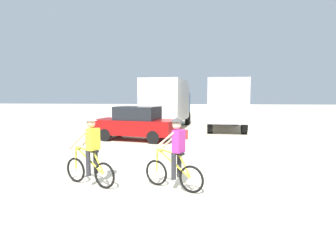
{
  "coord_description": "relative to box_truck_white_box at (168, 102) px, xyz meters",
  "views": [
    {
      "loc": [
        0.84,
        -7.49,
        2.39
      ],
      "look_at": [
        -0.21,
        3.92,
        1.1
      ],
      "focal_mm": 30.39,
      "sensor_mm": 36.0,
      "label": 1
    }
  ],
  "objects": [
    {
      "name": "ground_plane",
      "position": [
        0.97,
        -12.2,
        -1.87
      ],
      "size": [
        120.0,
        120.0,
        0.0
      ],
      "primitive_type": "plane",
      "color": "beige"
    },
    {
      "name": "box_truck_white_box",
      "position": [
        0.0,
        0.0,
        0.0
      ],
      "size": [
        3.07,
        6.96,
        3.35
      ],
      "color": "white",
      "rests_on": "ground"
    },
    {
      "name": "box_truck_grey_hauler",
      "position": [
        3.94,
        -0.04,
        0.0
      ],
      "size": [
        2.75,
        6.87,
        3.35
      ],
      "color": "#9E9EA3",
      "rests_on": "ground"
    },
    {
      "name": "sedan_parked",
      "position": [
        -1.2,
        -5.24,
        -0.99
      ],
      "size": [
        4.48,
        2.62,
        1.76
      ],
      "color": "maroon",
      "rests_on": "ground"
    },
    {
      "name": "cyclist_orange_shirt",
      "position": [
        -0.85,
        -12.66,
        -1.03
      ],
      "size": [
        1.59,
        0.85,
        1.82
      ],
      "color": "black",
      "rests_on": "ground"
    },
    {
      "name": "cyclist_cowboy_hat",
      "position": [
        1.35,
        -12.76,
        -1.03
      ],
      "size": [
        1.55,
        0.9,
        1.82
      ],
      "color": "black",
      "rests_on": "ground"
    },
    {
      "name": "supply_crate",
      "position": [
        1.07,
        -4.59,
        -1.63
      ],
      "size": [
        0.87,
        0.89,
        0.5
      ],
      "primitive_type": "cube",
      "rotation": [
        0.0,
        0.0,
        0.57
      ],
      "color": "#9E2D2D",
      "rests_on": "ground"
    }
  ]
}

